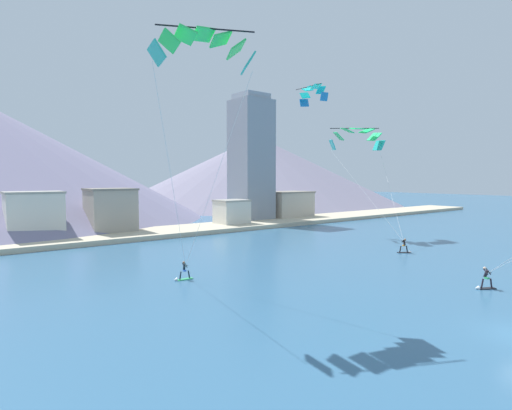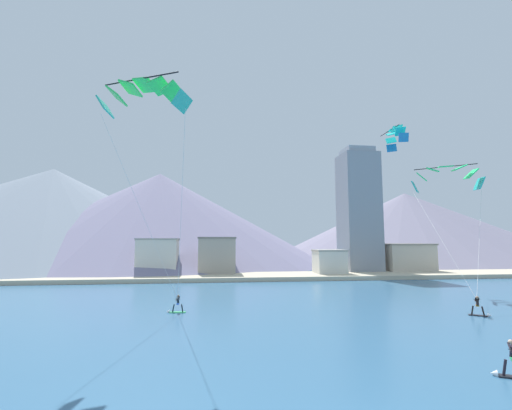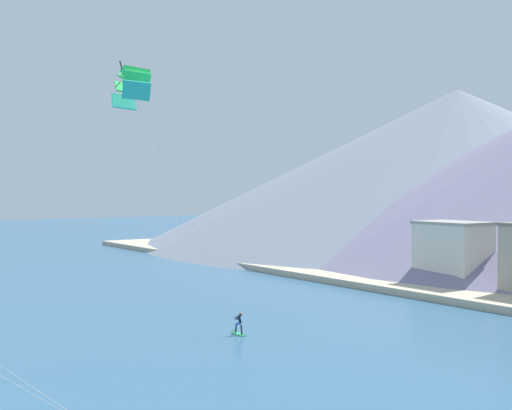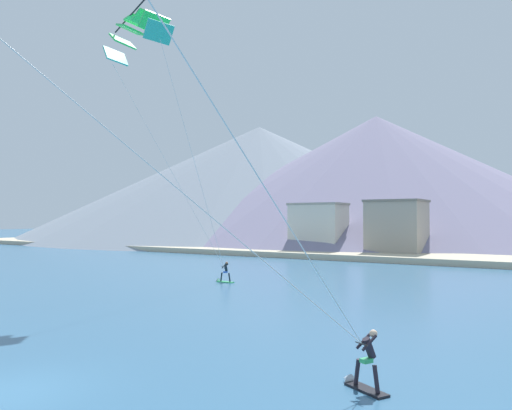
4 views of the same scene
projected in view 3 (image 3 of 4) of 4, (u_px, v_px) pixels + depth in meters
kitesurfer_mid_center at (237, 328)px, 50.99m from camera, size 1.76×0.56×1.65m
parafoil_kite_mid_center at (132, 84)px, 48.07m from camera, size 7.16×9.07×17.26m
shore_building_harbour_front at (453, 255)px, 73.56m from camera, size 7.22×5.07×6.99m
mountain_peak_central_summit at (457, 166)px, 133.46m from camera, size 118.12×118.12×28.85m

